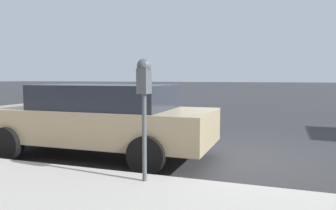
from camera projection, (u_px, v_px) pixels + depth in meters
ground_plane at (237, 156)px, 6.53m from camera, size 220.00×220.00×0.00m
parking_meter at (144, 88)px, 4.36m from camera, size 0.21×0.19×1.66m
car_tan at (100, 118)px, 6.49m from camera, size 2.04×4.60×1.42m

